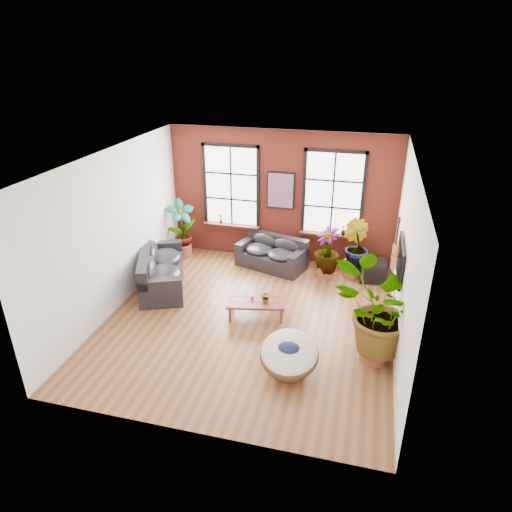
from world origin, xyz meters
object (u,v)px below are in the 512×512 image
Objects in this scene: sofa_left at (160,269)px; papasan_chair at (289,355)px; sofa_back at (272,253)px; coffee_table at (256,302)px.

papasan_chair is (3.68, -2.49, -0.01)m from sofa_left.
sofa_left is at bearing -128.13° from sofa_back.
sofa_left is (-2.45, -1.69, 0.05)m from sofa_back.
sofa_left is 1.88× the size of coffee_table.
coffee_table is at bearing -68.45° from sofa_back.
papasan_chair is at bearing -56.30° from sofa_back.
papasan_chair is (1.23, -4.18, 0.04)m from sofa_back.
sofa_back is at bearing 103.89° from papasan_chair.
papasan_chair is at bearing -146.98° from sofa_left.
sofa_back is 2.47m from coffee_table.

